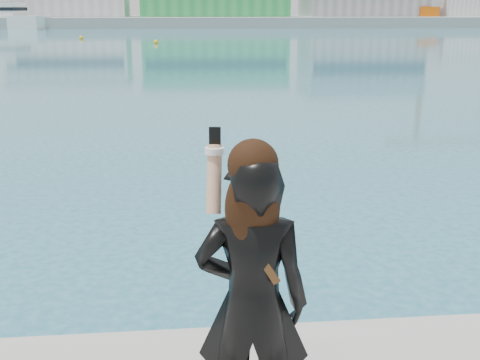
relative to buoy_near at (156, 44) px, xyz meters
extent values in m
cube|color=#9E9E99|center=(1.97, 69.76, 1.00)|extent=(320.00, 40.00, 2.00)
cube|color=silver|center=(63.97, 65.76, 5.00)|extent=(12.00, 10.00, 6.00)
cube|color=orange|center=(53.97, 61.76, 3.00)|extent=(4.00, 4.00, 2.00)
cube|color=white|center=(-29.55, 53.21, 1.20)|extent=(18.51, 11.65, 2.40)
sphere|color=yellow|center=(0.00, 0.00, 0.00)|extent=(0.50, 0.50, 0.50)
sphere|color=yellow|center=(-9.13, 10.76, 0.00)|extent=(0.50, 0.50, 0.50)
imported|color=black|center=(2.62, -60.60, 1.70)|extent=(0.71, 0.52, 1.81)
sphere|color=black|center=(2.62, -60.62, 2.55)|extent=(0.28, 0.28, 0.28)
ellipsoid|color=black|center=(2.61, -60.67, 2.32)|extent=(0.30, 0.16, 0.48)
cylinder|color=tan|center=(2.42, -60.47, 2.43)|extent=(0.11, 0.22, 0.39)
cylinder|color=white|center=(2.42, -60.43, 2.58)|extent=(0.11, 0.11, 0.04)
cube|color=black|center=(2.43, -60.39, 2.64)|extent=(0.07, 0.02, 0.13)
cube|color=#4C2D14|center=(2.64, -60.69, 2.06)|extent=(0.25, 0.05, 0.37)
camera|label=1|loc=(2.24, -63.70, 3.34)|focal=45.00mm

